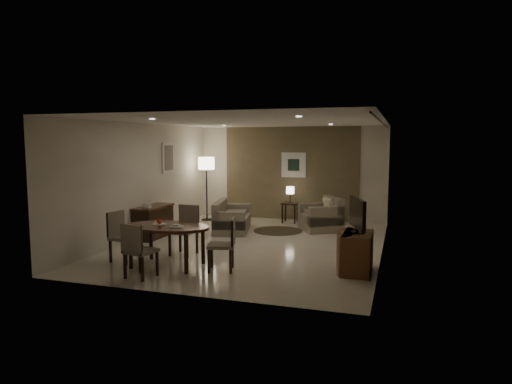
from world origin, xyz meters
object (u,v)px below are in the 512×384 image
(chair_far, at_px, (183,231))
(chair_left, at_px, (125,237))
(sofa, at_px, (233,216))
(side_table, at_px, (290,213))
(chair_near, at_px, (141,250))
(dining_table, at_px, (167,246))
(armchair, at_px, (320,214))
(floor_lamp, at_px, (207,189))
(tv_cabinet, at_px, (358,253))
(chair_right, at_px, (221,245))
(console_desk, at_px, (154,222))

(chair_far, xyz_separation_m, chair_left, (-0.83, -0.80, -0.02))
(sofa, xyz_separation_m, side_table, (1.12, 1.61, -0.10))
(chair_far, bearing_deg, chair_near, -85.02)
(sofa, bearing_deg, side_table, -48.04)
(dining_table, distance_m, chair_far, 0.87)
(armchair, height_order, floor_lamp, floor_lamp)
(tv_cabinet, bearing_deg, floor_lamp, 138.58)
(sofa, xyz_separation_m, floor_lamp, (-1.28, 1.28, 0.53))
(chair_right, height_order, side_table, chair_right)
(side_table, bearing_deg, chair_left, -111.57)
(floor_lamp, bearing_deg, sofa, -45.02)
(chair_far, bearing_deg, floor_lamp, 111.47)
(dining_table, distance_m, floor_lamp, 4.99)
(chair_far, height_order, chair_right, chair_far)
(console_desk, height_order, floor_lamp, floor_lamp)
(console_desk, distance_m, chair_left, 2.19)
(chair_near, height_order, side_table, chair_near)
(chair_right, distance_m, floor_lamp, 5.33)
(tv_cabinet, xyz_separation_m, sofa, (-3.40, 2.84, 0.03))
(tv_cabinet, distance_m, side_table, 5.00)
(console_desk, bearing_deg, chair_left, -73.68)
(console_desk, distance_m, chair_near, 3.26)
(tv_cabinet, xyz_separation_m, floor_lamp, (-4.68, 4.13, 0.56))
(chair_left, height_order, side_table, chair_left)
(console_desk, height_order, chair_far, chair_far)
(tv_cabinet, height_order, chair_right, chair_right)
(console_desk, bearing_deg, side_table, 48.52)
(chair_left, height_order, armchair, chair_left)
(chair_near, xyz_separation_m, side_table, (1.15, 5.87, -0.18))
(side_table, distance_m, floor_lamp, 2.50)
(console_desk, distance_m, sofa, 2.01)
(tv_cabinet, xyz_separation_m, chair_far, (-3.45, 0.20, 0.14))
(chair_near, relative_size, floor_lamp, 0.51)
(console_desk, xyz_separation_m, armchair, (3.63, 2.07, 0.05))
(chair_far, xyz_separation_m, chair_right, (1.15, -0.83, -0.02))
(chair_right, bearing_deg, dining_table, -104.41)
(chair_near, relative_size, chair_far, 0.94)
(chair_far, xyz_separation_m, armchair, (2.19, 3.37, -0.07))
(chair_near, height_order, sofa, chair_near)
(console_desk, relative_size, chair_right, 1.28)
(console_desk, height_order, chair_right, chair_right)
(dining_table, relative_size, sofa, 0.99)
(console_desk, height_order, side_table, console_desk)
(chair_right, bearing_deg, console_desk, -145.23)
(armchair, relative_size, side_table, 1.70)
(armchair, relative_size, floor_lamp, 0.52)
(dining_table, distance_m, chair_left, 0.94)
(chair_left, bearing_deg, dining_table, -84.70)
(console_desk, height_order, chair_near, chair_near)
(console_desk, distance_m, floor_lamp, 2.69)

